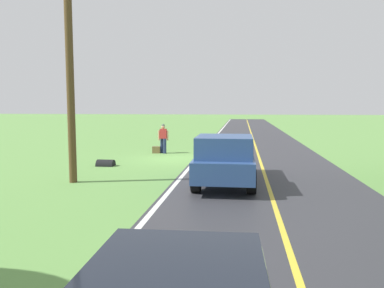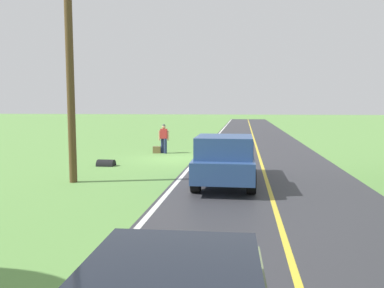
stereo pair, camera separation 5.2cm
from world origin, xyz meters
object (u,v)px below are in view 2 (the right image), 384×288
at_px(utility_pole_roadside, 70,76).
at_px(suitcase_carried, 157,150).
at_px(pickup_truck_passing, 225,158).
at_px(hitchhiker_walking, 164,137).

bearing_deg(utility_pole_roadside, suitcase_carried, -97.31).
bearing_deg(utility_pole_roadside, pickup_truck_passing, -176.02).
bearing_deg(suitcase_carried, pickup_truck_passing, 24.37).
bearing_deg(hitchhiker_walking, utility_pole_roadside, 80.19).
bearing_deg(pickup_truck_passing, suitcase_carried, -62.20).
xyz_separation_m(hitchhiker_walking, pickup_truck_passing, (-4.06, 8.59, -0.01)).
height_order(hitchhiker_walking, pickup_truck_passing, pickup_truck_passing).
relative_size(pickup_truck_passing, utility_pole_roadside, 0.69).
bearing_deg(utility_pole_roadside, hitchhiker_walking, -99.81).
xyz_separation_m(suitcase_carried, pickup_truck_passing, (-4.48, 8.49, 0.76)).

